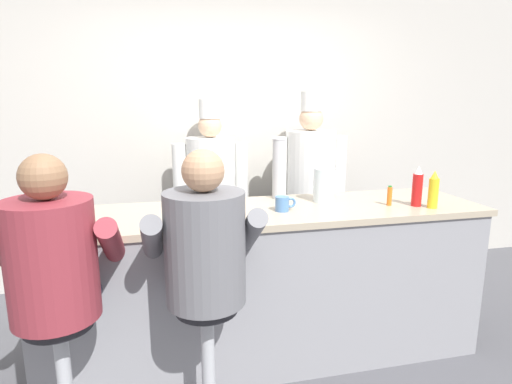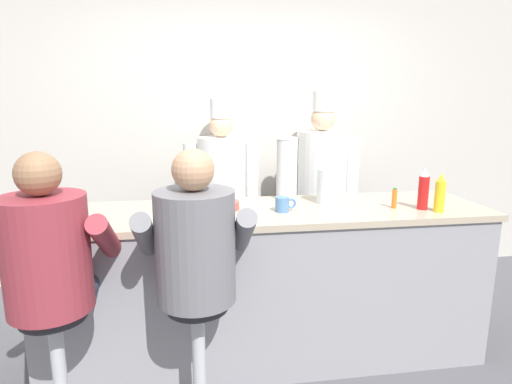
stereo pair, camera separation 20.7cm
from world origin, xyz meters
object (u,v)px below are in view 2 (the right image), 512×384
breakfast_plate (69,226)px  diner_seated_grey (196,253)px  hot_sauce_bottle_orange (394,198)px  coffee_mug_blue (283,204)px  cook_in_whites_far (321,183)px  cook_in_whites_near (222,187)px  ketchup_bottle_red (423,190)px  cereal_bowl (226,205)px  cup_stack_steel (283,169)px  diner_seated_maroon (50,261)px  mustard_bottle_yellow (440,194)px  water_pitcher_clear (328,186)px

breakfast_plate → diner_seated_grey: bearing=-23.9°
hot_sauce_bottle_orange → coffee_mug_blue: 0.71m
diner_seated_grey → cook_in_whites_far: size_ratio=0.84×
cook_in_whites_near → ketchup_bottle_red: bearing=-47.8°
hot_sauce_bottle_orange → cereal_bowl: hot_sauce_bottle_orange is taller
ketchup_bottle_red → coffee_mug_blue: (-0.87, 0.07, -0.08)m
cup_stack_steel → cereal_bowl: bearing=-150.8°
breakfast_plate → cup_stack_steel: 1.38m
diner_seated_maroon → cook_in_whites_near: 1.92m
cook_in_whites_near → hot_sauce_bottle_orange: bearing=-50.9°
coffee_mug_blue → diner_seated_maroon: diner_seated_maroon is taller
mustard_bottle_yellow → breakfast_plate: 2.14m
cup_stack_steel → hot_sauce_bottle_orange: bearing=-29.0°
water_pitcher_clear → cup_stack_steel: (-0.27, 0.16, 0.10)m
cook_in_whites_near → cook_in_whites_far: bearing=-8.1°
mustard_bottle_yellow → ketchup_bottle_red: bearing=134.2°
water_pitcher_clear → cook_in_whites_far: cook_in_whites_far is taller
water_pitcher_clear → diner_seated_grey: diner_seated_grey is taller
ketchup_bottle_red → cook_in_whites_near: cook_in_whites_near is taller
mustard_bottle_yellow → diner_seated_maroon: diner_seated_maroon is taller
coffee_mug_blue → diner_seated_maroon: (-1.21, -0.47, -0.11)m
breakfast_plate → cereal_bowl: (0.86, 0.29, 0.01)m
cup_stack_steel → diner_seated_grey: 1.05m
diner_seated_maroon → cook_in_whites_far: bearing=41.0°
breakfast_plate → mustard_bottle_yellow: bearing=1.0°
ketchup_bottle_red → breakfast_plate: 2.07m
mustard_bottle_yellow → diner_seated_maroon: (-2.16, -0.33, -0.18)m
water_pitcher_clear → cereal_bowl: size_ratio=1.37×
ketchup_bottle_red → hot_sauce_bottle_orange: (-0.16, 0.05, -0.06)m
hot_sauce_bottle_orange → cook_in_whites_far: (-0.14, 1.10, -0.11)m
diner_seated_grey → cook_in_whites_far: bearing=54.3°
coffee_mug_blue → diner_seated_maroon: bearing=-158.7°
hot_sauce_bottle_orange → cook_in_whites_far: size_ratio=0.07×
coffee_mug_blue → breakfast_plate: bearing=-171.4°
cup_stack_steel → diner_seated_maroon: 1.54m
cereal_bowl → cup_stack_steel: cup_stack_steel is taller
diner_seated_maroon → diner_seated_grey: bearing=0.0°
cereal_bowl → cook_in_whites_far: (0.92, 0.97, -0.07)m
mustard_bottle_yellow → coffee_mug_blue: bearing=171.2°
ketchup_bottle_red → diner_seated_maroon: (-2.09, -0.40, -0.19)m
coffee_mug_blue → cook_in_whites_far: (0.58, 1.08, -0.09)m
cup_stack_steel → diner_seated_grey: (-0.61, -0.81, -0.27)m
diner_seated_grey → cereal_bowl: bearing=71.1°
cereal_bowl → cook_in_whites_far: cook_in_whites_far is taller
ketchup_bottle_red → hot_sauce_bottle_orange: bearing=161.9°
cup_stack_steel → cook_in_whites_far: bearing=55.8°
water_pitcher_clear → cup_stack_steel: size_ratio=0.54×
cook_in_whites_far → breakfast_plate: bearing=-144.5°
water_pitcher_clear → cup_stack_steel: 0.33m
mustard_bottle_yellow → cook_in_whites_far: bearing=106.6°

